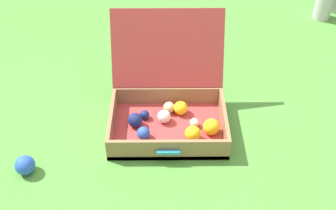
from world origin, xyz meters
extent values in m
plane|color=#4C8C38|center=(0.00, 0.00, 0.00)|extent=(16.00, 16.00, 0.00)
cube|color=#B23838|center=(-0.06, 0.02, 0.01)|extent=(0.59, 0.41, 0.03)
cube|color=olive|center=(-0.34, 0.02, 0.06)|extent=(0.02, 0.41, 0.12)
cube|color=olive|center=(0.22, 0.02, 0.06)|extent=(0.02, 0.41, 0.12)
cube|color=olive|center=(-0.06, -0.17, 0.06)|extent=(0.55, 0.02, 0.12)
cube|color=olive|center=(-0.06, 0.22, 0.06)|extent=(0.55, 0.02, 0.12)
cube|color=#B23838|center=(-0.06, 0.31, 0.31)|extent=(0.59, 0.18, 0.39)
cube|color=teal|center=(-0.06, -0.20, 0.07)|extent=(0.11, 0.02, 0.02)
sphere|color=blue|center=(-0.18, -0.05, 0.06)|extent=(0.06, 0.06, 0.06)
sphere|color=white|center=(-0.08, 0.06, 0.06)|extent=(0.07, 0.07, 0.07)
sphere|color=yellow|center=(0.16, -0.02, 0.07)|extent=(0.08, 0.08, 0.08)
sphere|color=white|center=(0.07, 0.03, 0.05)|extent=(0.05, 0.05, 0.05)
sphere|color=yellow|center=(0.06, -0.07, 0.06)|extent=(0.08, 0.08, 0.08)
sphere|color=#D1B784|center=(-0.05, 0.14, 0.06)|extent=(0.06, 0.06, 0.06)
sphere|color=navy|center=(-0.18, 0.09, 0.05)|extent=(0.05, 0.05, 0.05)
sphere|color=navy|center=(-0.23, 0.03, 0.06)|extent=(0.08, 0.08, 0.08)
sphere|color=yellow|center=(0.01, 0.13, 0.06)|extent=(0.07, 0.07, 0.07)
sphere|color=blue|center=(-0.72, -0.25, 0.05)|extent=(0.09, 0.09, 0.09)
camera|label=1|loc=(-0.07, -1.57, 1.53)|focal=45.68mm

